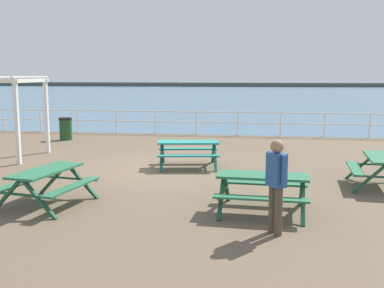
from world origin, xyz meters
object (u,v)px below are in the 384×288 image
(lattice_pergola, at_px, (0,98))
(picnic_table_near_right, at_px, (188,148))
(picnic_table_mid_centre, at_px, (263,184))
(visitor, at_px, (276,181))
(litter_bin, at_px, (66,129))
(picnic_table_far_left, at_px, (46,178))
(picnic_table_near_left, at_px, (382,164))

(lattice_pergola, bearing_deg, picnic_table_near_right, -8.74)
(picnic_table_mid_centre, relative_size, visitor, 1.13)
(litter_bin, bearing_deg, picnic_table_far_left, -68.35)
(picnic_table_far_left, bearing_deg, picnic_table_mid_centre, -77.91)
(picnic_table_near_right, height_order, picnic_table_far_left, same)
(picnic_table_mid_centre, height_order, visitor, visitor)
(visitor, bearing_deg, litter_bin, 96.81)
(picnic_table_near_left, distance_m, picnic_table_mid_centre, 3.85)
(picnic_table_far_left, xyz_separation_m, lattice_pergola, (-4.07, 5.14, 1.41))
(picnic_table_near_left, relative_size, lattice_pergola, 0.71)
(picnic_table_near_right, bearing_deg, litter_bin, 131.08)
(litter_bin, bearing_deg, picnic_table_mid_centre, -48.27)
(picnic_table_far_left, relative_size, lattice_pergola, 0.75)
(picnic_table_near_left, relative_size, picnic_table_near_right, 0.94)
(picnic_table_near_left, height_order, picnic_table_near_right, same)
(picnic_table_near_left, height_order, picnic_table_mid_centre, same)
(picnic_table_near_left, height_order, litter_bin, litter_bin)
(picnic_table_near_right, relative_size, litter_bin, 2.13)
(picnic_table_mid_centre, bearing_deg, visitor, -76.98)
(picnic_table_near_right, bearing_deg, visitor, -76.14)
(picnic_table_far_left, xyz_separation_m, visitor, (4.74, -1.08, 0.36))
(picnic_table_far_left, bearing_deg, litter_bin, 31.56)
(picnic_table_far_left, bearing_deg, picnic_table_near_left, -60.07)
(picnic_table_near_right, relative_size, lattice_pergola, 0.75)
(picnic_table_mid_centre, xyz_separation_m, picnic_table_far_left, (-4.52, -0.17, 0.00))
(picnic_table_near_right, xyz_separation_m, visitor, (2.42, -5.56, 0.36))
(picnic_table_near_right, distance_m, picnic_table_far_left, 5.04)
(visitor, height_order, litter_bin, visitor)
(picnic_table_mid_centre, distance_m, visitor, 1.32)
(picnic_table_near_left, bearing_deg, litter_bin, 63.47)
(picnic_table_near_left, relative_size, litter_bin, 2.01)
(picnic_table_near_right, xyz_separation_m, picnic_table_far_left, (-2.32, -4.48, 0.00))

